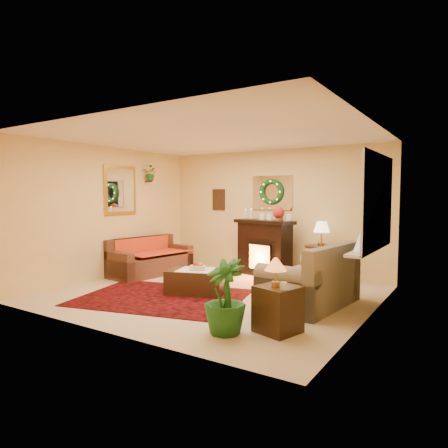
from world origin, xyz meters
The scene contains 31 objects.
floor centered at (0.00, 0.00, 0.00)m, with size 5.00×5.00×0.00m, color beige.
ceiling centered at (0.00, 0.00, 2.60)m, with size 5.00×5.00×0.00m, color white.
wall_back centered at (0.00, 2.25, 1.30)m, with size 5.00×5.00×0.00m, color #EFD88C.
wall_front centered at (0.00, -2.25, 1.30)m, with size 5.00×5.00×0.00m, color #EFD88C.
wall_left centered at (-2.50, 0.00, 1.30)m, with size 4.50×4.50×0.00m, color #EFD88C.
wall_right centered at (2.50, 0.00, 1.30)m, with size 4.50×4.50×0.00m, color #EFD88C.
area_rug centered at (-0.55, -0.64, 0.01)m, with size 2.56×1.92×0.01m, color #450F0C.
sofa centered at (-2.04, 0.69, 0.43)m, with size 0.78×1.77×0.76m, color #502F22.
red_throw centered at (-2.05, 0.85, 0.46)m, with size 0.87×1.41×0.02m, color red.
fireplace centered at (0.02, 1.84, 0.55)m, with size 1.17×0.37×1.08m, color #321D19.
poinsettia centered at (0.36, 1.81, 1.30)m, with size 0.23×0.23×0.23m, color #B22B1E.
mantel_candle_a centered at (-0.42, 1.84, 1.26)m, with size 0.06×0.06×0.17m, color #ECEBBF.
mantel_candle_b centered at (-0.26, 1.79, 1.26)m, with size 0.06×0.06×0.19m, color beige.
mantel_mirror centered at (0.00, 2.23, 1.70)m, with size 0.92×0.02×0.72m, color white.
wreath centered at (0.00, 2.19, 1.72)m, with size 0.55×0.55×0.11m, color #194719.
wall_art centered at (-1.35, 2.23, 1.55)m, with size 0.32×0.03×0.48m, color #381E11.
gold_mirror centered at (-2.48, 0.30, 1.75)m, with size 0.03×0.84×1.00m, color gold.
hanging_plant centered at (-2.34, 1.05, 1.97)m, with size 0.33×0.28×0.36m, color #194719.
loveseat centered at (1.61, 0.22, 0.42)m, with size 0.93×1.61×0.93m, color #817357.
window_frame centered at (2.48, 0.55, 1.55)m, with size 0.03×1.86×1.36m, color white.
window_glass centered at (2.47, 0.55, 1.55)m, with size 0.02×1.70×1.22m, color black.
window_sill centered at (2.38, 0.55, 0.87)m, with size 0.22×1.86×0.04m, color white.
mini_tree centered at (2.38, 0.10, 1.04)m, with size 0.22×0.22×0.33m, color silver.
sill_plant centered at (2.42, 1.26, 1.08)m, with size 0.25×0.20×0.46m, color #1E581F.
side_table_round centered at (1.17, 1.88, 0.33)m, with size 0.54×0.54×0.70m, color #502D17.
lamp_cream centered at (1.21, 1.89, 0.88)m, with size 0.30×0.30×0.46m, color #FCDEB0.
end_table_square centered at (1.71, -1.13, 0.27)m, with size 0.45×0.45×0.56m, color black.
lamp_tiffany centered at (1.69, -1.16, 0.74)m, with size 0.27×0.27×0.39m, color orange.
coffee_table centered at (-0.23, -0.15, 0.21)m, with size 0.95×0.52×0.40m, color #492B13.
fruit_bowl centered at (-0.20, -0.15, 0.45)m, with size 0.26×0.26×0.06m, color silver.
floor_palm centered at (1.21, -1.52, 0.45)m, with size 1.49×1.49×2.67m, color #134717.
Camera 1 is at (3.70, -5.42, 1.63)m, focal length 32.00 mm.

